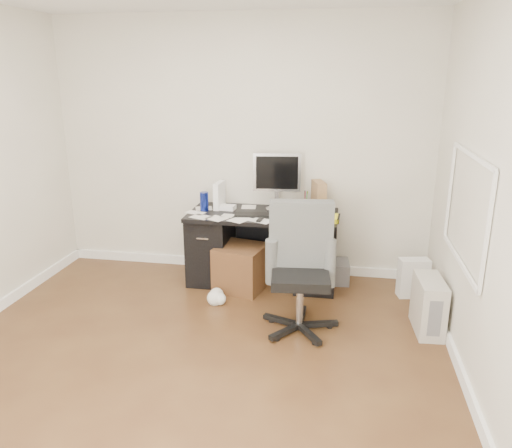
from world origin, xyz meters
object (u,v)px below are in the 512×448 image
(keyboard, at_px, (255,215))
(office_chair, at_px, (301,270))
(desk, at_px, (263,246))
(lcd_monitor, at_px, (277,182))
(wicker_basket, at_px, (241,268))
(pc_tower, at_px, (428,305))

(keyboard, height_order, office_chair, office_chair)
(desk, distance_m, keyboard, 0.38)
(lcd_monitor, relative_size, wicker_basket, 1.33)
(lcd_monitor, height_order, wicker_basket, lcd_monitor)
(desk, relative_size, pc_tower, 3.22)
(office_chair, relative_size, wicker_basket, 2.41)
(wicker_basket, bearing_deg, office_chair, -48.67)
(keyboard, bearing_deg, pc_tower, -30.74)
(wicker_basket, bearing_deg, desk, 47.47)
(desk, distance_m, pc_tower, 1.74)
(lcd_monitor, xyz_separation_m, office_chair, (0.35, -1.09, -0.51))
(keyboard, xyz_separation_m, pc_tower, (1.61, -0.67, -0.53))
(desk, xyz_separation_m, pc_tower, (1.55, -0.78, -0.17))
(desk, height_order, wicker_basket, desk)
(office_chair, distance_m, pc_tower, 1.13)
(keyboard, xyz_separation_m, wicker_basket, (-0.13, -0.09, -0.53))
(lcd_monitor, distance_m, wicker_basket, 0.94)
(keyboard, distance_m, wicker_basket, 0.56)
(pc_tower, bearing_deg, keyboard, 153.58)
(desk, bearing_deg, lcd_monitor, 47.46)
(lcd_monitor, height_order, keyboard, lcd_monitor)
(desk, bearing_deg, pc_tower, -26.75)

